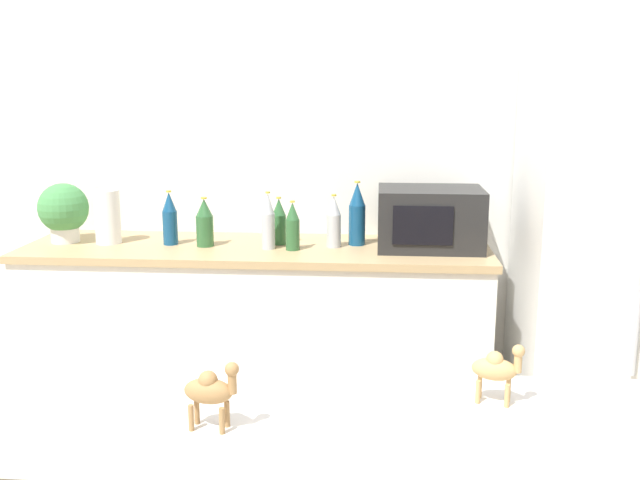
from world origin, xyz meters
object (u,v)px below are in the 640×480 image
(paper_towel_roll, at_px, (107,217))
(back_bottle_3, at_px, (334,222))
(back_bottle_5, at_px, (293,227))
(camel_figurine, at_px, (497,368))
(refrigerator, at_px, (624,257))
(back_bottle_6, at_px, (357,215))
(back_bottle_1, at_px, (170,219))
(microwave, at_px, (430,218))
(camel_figurine_second, at_px, (211,390))
(potted_plant, at_px, (64,210))
(back_bottle_4, at_px, (268,222))
(back_bottle_0, at_px, (279,222))
(back_bottle_2, at_px, (205,223))

(paper_towel_roll, xyz_separation_m, back_bottle_3, (1.09, 0.00, -0.01))
(back_bottle_5, xyz_separation_m, camel_figurine, (0.65, -1.73, 0.04))
(refrigerator, relative_size, back_bottle_6, 6.00)
(back_bottle_1, height_order, back_bottle_6, back_bottle_6)
(microwave, distance_m, back_bottle_6, 0.34)
(refrigerator, distance_m, camel_figurine_second, 2.39)
(potted_plant, bearing_deg, paper_towel_roll, -2.14)
(back_bottle_4, bearing_deg, back_bottle_5, -5.92)
(paper_towel_roll, relative_size, back_bottle_6, 0.84)
(back_bottle_0, bearing_deg, paper_towel_roll, -177.04)
(refrigerator, xyz_separation_m, paper_towel_roll, (-2.39, 0.06, 0.13))
(back_bottle_1, xyz_separation_m, camel_figurine, (1.24, -1.80, 0.03))
(microwave, xyz_separation_m, back_bottle_3, (-0.45, -0.02, -0.02))
(paper_towel_roll, bearing_deg, back_bottle_0, 2.96)
(back_bottle_2, height_order, camel_figurine, back_bottle_2)
(back_bottle_1, relative_size, camel_figurine_second, 1.80)
(back_bottle_1, xyz_separation_m, camel_figurine_second, (0.66, -1.97, 0.03))
(back_bottle_3, distance_m, back_bottle_6, 0.12)
(potted_plant, bearing_deg, camel_figurine, -45.76)
(potted_plant, bearing_deg, refrigerator, -1.59)
(camel_figurine_second, bearing_deg, back_bottle_3, 86.55)
(camel_figurine_second, bearing_deg, refrigerator, 53.28)
(back_bottle_2, relative_size, back_bottle_4, 0.87)
(back_bottle_4, bearing_deg, back_bottle_1, 173.12)
(back_bottle_2, bearing_deg, back_bottle_1, 171.93)
(potted_plant, height_order, back_bottle_4, potted_plant)
(back_bottle_0, xyz_separation_m, back_bottle_2, (-0.34, -0.07, 0.00))
(microwave, bearing_deg, back_bottle_3, -177.60)
(back_bottle_0, height_order, back_bottle_5, back_bottle_5)
(back_bottle_5, distance_m, camel_figurine, 1.85)
(microwave, relative_size, back_bottle_5, 2.09)
(back_bottle_2, bearing_deg, back_bottle_6, 7.12)
(back_bottle_1, distance_m, back_bottle_6, 0.89)
(paper_towel_roll, height_order, back_bottle_2, paper_towel_roll)
(refrigerator, relative_size, camel_figurine_second, 12.72)
(back_bottle_3, bearing_deg, back_bottle_6, 28.54)
(back_bottle_3, xyz_separation_m, back_bottle_5, (-0.18, -0.08, -0.01))
(refrigerator, xyz_separation_m, back_bottle_4, (-1.60, 0.00, 0.13))
(back_bottle_3, relative_size, camel_figurine, 1.82)
(potted_plant, relative_size, back_bottle_5, 1.25)
(back_bottle_2, height_order, back_bottle_6, back_bottle_6)
(back_bottle_2, bearing_deg, back_bottle_5, -6.13)
(back_bottle_1, bearing_deg, camel_figurine, -55.43)
(back_bottle_5, bearing_deg, back_bottle_0, 124.26)
(paper_towel_roll, distance_m, back_bottle_0, 0.82)
(refrigerator, xyz_separation_m, back_bottle_5, (-1.49, -0.01, 0.11))
(paper_towel_roll, distance_m, back_bottle_4, 0.79)
(paper_towel_roll, bearing_deg, back_bottle_4, -4.47)
(microwave, bearing_deg, camel_figurine_second, -105.80)
(refrigerator, height_order, back_bottle_6, refrigerator)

